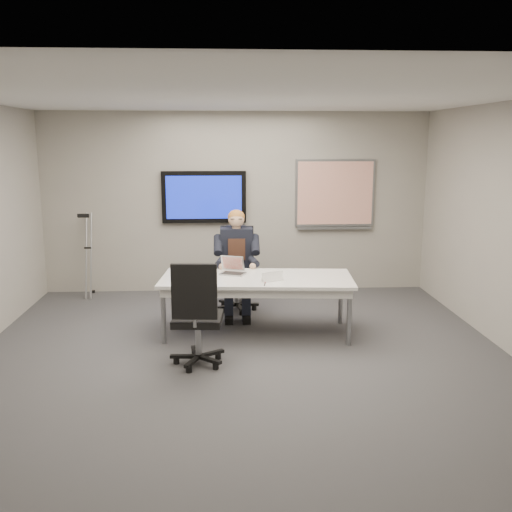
{
  "coord_description": "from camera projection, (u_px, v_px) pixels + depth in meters",
  "views": [
    {
      "loc": [
        -0.18,
        -5.9,
        2.37
      ],
      "look_at": [
        0.19,
        0.91,
        0.98
      ],
      "focal_mm": 40.0,
      "sensor_mm": 36.0,
      "label": 1
    }
  ],
  "objects": [
    {
      "name": "name_tent",
      "position": [
        272.0,
        276.0,
        6.79
      ],
      "size": [
        0.28,
        0.18,
        0.11
      ],
      "primitive_type": null,
      "rotation": [
        0.0,
        0.0,
        0.42
      ],
      "color": "white",
      "rests_on": "conference_table"
    },
    {
      "name": "pen",
      "position": [
        265.0,
        284.0,
        6.63
      ],
      "size": [
        0.03,
        0.14,
        0.01
      ],
      "primitive_type": "cylinder",
      "rotation": [
        0.0,
        1.57,
        1.43
      ],
      "color": "black",
      "rests_on": "conference_table"
    },
    {
      "name": "ceiling",
      "position": [
        242.0,
        96.0,
        5.7
      ],
      "size": [
        6.0,
        6.0,
        0.02
      ],
      "primitive_type": "cube",
      "color": "silver",
      "rests_on": "wall_back"
    },
    {
      "name": "floor",
      "position": [
        243.0,
        360.0,
        6.26
      ],
      "size": [
        6.0,
        6.0,
        0.02
      ],
      "primitive_type": "cube",
      "color": "#3C3C3E",
      "rests_on": "ground"
    },
    {
      "name": "crutch",
      "position": [
        89.0,
        254.0,
        8.68
      ],
      "size": [
        0.29,
        0.8,
        1.4
      ],
      "primitive_type": null,
      "rotation": [
        -0.27,
        0.0,
        -0.14
      ],
      "color": "#9A9CA1",
      "rests_on": "ground"
    },
    {
      "name": "laptop",
      "position": [
        233.0,
        269.0,
        7.17
      ],
      "size": [
        0.35,
        0.37,
        0.21
      ],
      "rotation": [
        0.0,
        0.0,
        -0.36
      ],
      "color": "#ABACAE",
      "rests_on": "conference_table"
    },
    {
      "name": "conference_table",
      "position": [
        257.0,
        284.0,
        7.0
      ],
      "size": [
        2.4,
        1.15,
        0.72
      ],
      "rotation": [
        0.0,
        0.0,
        -0.08
      ],
      "color": "white",
      "rests_on": "ground"
    },
    {
      "name": "office_chair_far",
      "position": [
        237.0,
        284.0,
        8.06
      ],
      "size": [
        0.59,
        0.59,
        1.17
      ],
      "rotation": [
        0.0,
        0.0,
        -0.06
      ],
      "color": "black",
      "rests_on": "ground"
    },
    {
      "name": "wall_back",
      "position": [
        236.0,
        203.0,
        8.91
      ],
      "size": [
        6.0,
        0.02,
        2.8
      ],
      "primitive_type": "cube",
      "color": "#A29E93",
      "rests_on": "ground"
    },
    {
      "name": "tv_display",
      "position": [
        204.0,
        197.0,
        8.81
      ],
      "size": [
        1.3,
        0.09,
        0.8
      ],
      "color": "black",
      "rests_on": "wall_back"
    },
    {
      "name": "seated_person",
      "position": [
        237.0,
        274.0,
        7.75
      ],
      "size": [
        0.45,
        0.77,
        1.44
      ],
      "rotation": [
        0.0,
        0.0,
        -0.02
      ],
      "color": "#1B1F2E",
      "rests_on": "office_chair_far"
    },
    {
      "name": "whiteboard",
      "position": [
        335.0,
        194.0,
        8.94
      ],
      "size": [
        1.25,
        0.08,
        1.1
      ],
      "color": "gray",
      "rests_on": "wall_back"
    },
    {
      "name": "wall_front",
      "position": [
        260.0,
        325.0,
        3.04
      ],
      "size": [
        6.0,
        0.02,
        2.8
      ],
      "primitive_type": "cube",
      "color": "#A29E93",
      "rests_on": "ground"
    },
    {
      "name": "office_chair_near",
      "position": [
        198.0,
        333.0,
        6.02
      ],
      "size": [
        0.59,
        0.59,
        1.16
      ],
      "rotation": [
        0.0,
        0.0,
        3.07
      ],
      "color": "black",
      "rests_on": "ground"
    }
  ]
}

